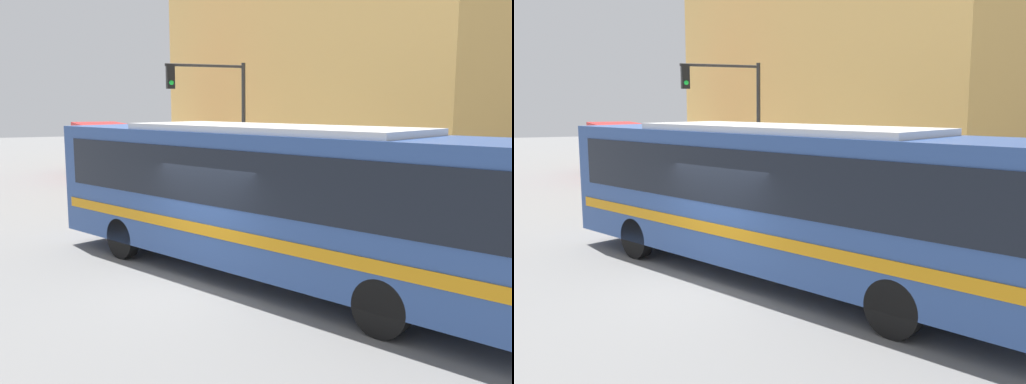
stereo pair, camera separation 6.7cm
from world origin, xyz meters
The scene contains 10 objects.
ground_plane centered at (0.00, 0.00, 0.00)m, with size 120.00×120.00×0.00m, color slate.
sidewalk centered at (5.90, 20.00, 0.07)m, with size 2.79×70.00×0.14m.
building_facade centered at (10.29, 15.38, 6.20)m, with size 6.00×28.76×12.41m.
city_bus centered at (1.47, -0.03, 1.92)m, with size 7.28×12.21×3.32m.
delivery_truck centered at (0.71, 19.78, 1.54)m, with size 2.32×7.48×2.81m.
fire_hydrant centered at (5.10, 2.74, 0.54)m, with size 0.25×0.33×0.80m.
traffic_light_pole centered at (4.12, 10.72, 3.75)m, with size 3.28×0.35×5.25m.
parking_meter centered at (5.10, 10.44, 1.05)m, with size 0.14×0.14×1.34m.
pedestrian_near_corner centered at (6.49, 8.25, 1.06)m, with size 0.34×0.34×1.80m.
pedestrian_mid_block centered at (5.83, 10.76, 1.01)m, with size 0.34×0.34×1.71m.
Camera 2 is at (-3.40, -10.88, 3.76)m, focal length 40.00 mm.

